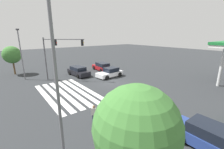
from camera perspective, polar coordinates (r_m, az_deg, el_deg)
name	(u,v)px	position (r m, az deg, el deg)	size (l,w,h in m)	color
ground_plane	(112,82)	(22.17, 0.00, -2.92)	(125.27, 125.27, 0.00)	#2B2D30
crosswalk_markings	(68,93)	(19.03, -16.50, -6.68)	(10.11, 5.35, 0.01)	silver
traffic_signal_mast	(56,50)	(23.69, -20.44, 8.70)	(4.49, 4.49, 6.41)	#47474C
car_1	(110,73)	(24.80, -0.74, 0.74)	(2.43, 4.62, 1.51)	silver
car_2	(78,71)	(26.22, -12.65, 1.24)	(4.76, 2.43, 1.55)	black
car_3	(211,139)	(11.58, 33.62, -19.68)	(4.84, 2.13, 1.60)	navy
car_4	(102,67)	(29.24, -3.86, 3.01)	(4.83, 2.40, 1.55)	maroon
pedestrian	(94,114)	(12.15, -6.92, -14.55)	(0.41, 0.41, 1.58)	#232842
street_light_pole_a	(21,50)	(26.37, -31.49, 7.99)	(0.80, 0.36, 7.62)	slate
street_light_pole_b	(55,62)	(7.51, -20.99, 4.37)	(0.80, 0.36, 9.54)	slate
tree_corner_a	(12,55)	(30.97, -33.82, 6.24)	(2.94, 2.94, 4.93)	brown
tree_corner_b	(136,128)	(5.46, 9.21, -19.39)	(3.02, 3.02, 5.32)	brown
fire_hydrant	(56,77)	(24.71, -20.61, -0.98)	(0.22, 0.22, 0.86)	red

